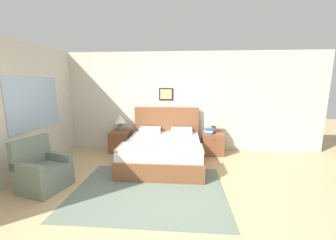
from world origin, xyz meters
TOP-DOWN VIEW (x-y plane):
  - ground_plane at (0.00, 0.00)m, footprint 16.00×16.00m
  - wall_back at (-0.00, 2.75)m, footprint 7.93×0.09m
  - wall_left at (-2.79, 1.36)m, footprint 0.08×5.12m
  - area_rug_main at (-0.23, 0.45)m, footprint 2.54×1.91m
  - bed at (-0.11, 1.71)m, footprint 1.70×1.95m
  - armchair at (-2.06, 0.38)m, footprint 0.79×0.81m
  - nightstand_near_window at (-1.32, 2.41)m, footprint 0.51×0.54m
  - nightstand_by_door at (1.09, 2.41)m, footprint 0.51×0.54m
  - table_lamp_near_window at (-1.32, 2.44)m, footprint 0.31×0.31m
  - table_lamp_by_door at (1.10, 2.44)m, footprint 0.31×0.31m
  - book_thick_bottom at (0.97, 2.36)m, footprint 0.20×0.28m
  - book_hardcover_middle at (0.97, 2.36)m, footprint 0.21×0.27m
  - book_novel_upper at (0.97, 2.36)m, footprint 0.20×0.23m

SIDE VIEW (x-z plane):
  - ground_plane at x=0.00m, z-range 0.00..0.00m
  - area_rug_main at x=-0.23m, z-range 0.00..0.01m
  - nightstand_near_window at x=-1.32m, z-range 0.00..0.55m
  - nightstand_by_door at x=1.09m, z-range 0.00..0.55m
  - bed at x=-0.11m, z-range -0.29..0.88m
  - armchair at x=-2.06m, z-range -0.14..0.74m
  - book_thick_bottom at x=0.97m, z-range 0.55..0.60m
  - book_hardcover_middle at x=0.97m, z-range 0.60..0.63m
  - book_novel_upper at x=0.97m, z-range 0.63..0.67m
  - table_lamp_near_window at x=-1.32m, z-range 0.63..1.06m
  - table_lamp_by_door at x=1.10m, z-range 0.63..1.06m
  - wall_back at x=0.00m, z-range 0.00..2.60m
  - wall_left at x=-2.79m, z-range 0.00..2.60m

